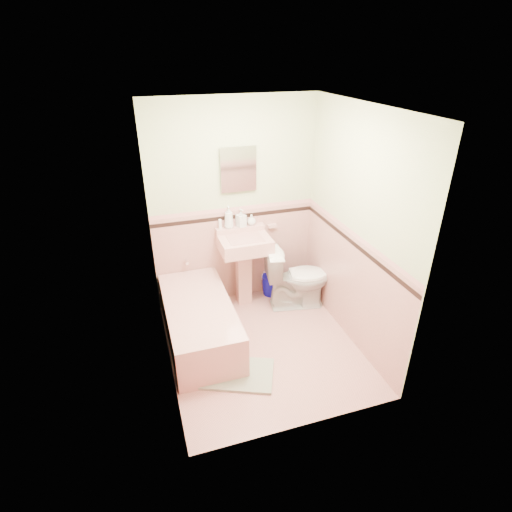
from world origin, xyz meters
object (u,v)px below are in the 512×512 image
object	(u,v)px
bucket	(272,285)
toilet	(298,277)
sink	(245,272)
shoe	(234,364)
soap_bottle_right	(251,220)
soap_bottle_left	(229,217)
soap_bottle_mid	(241,218)
medicine_cabinet	(238,169)
bathtub	(200,323)

from	to	relation	value
bucket	toilet	bearing A→B (deg)	-57.58
sink	shoe	size ratio (longest dim) A/B	6.73
soap_bottle_right	toilet	bearing A→B (deg)	-39.75
soap_bottle_left	soap_bottle_right	xyz separation A→B (m)	(0.28, 0.00, -0.07)
soap_bottle_left	shoe	distance (m)	1.71
soap_bottle_mid	soap_bottle_right	xyz separation A→B (m)	(0.13, 0.00, -0.04)
soap_bottle_right	medicine_cabinet	bearing A→B (deg)	168.21
medicine_cabinet	shoe	xyz separation A→B (m)	(-0.44, -1.31, -1.64)
soap_bottle_mid	soap_bottle_right	world-z (taller)	soap_bottle_mid
medicine_cabinet	toilet	xyz separation A→B (m)	(0.62, -0.42, -1.30)
bucket	shoe	distance (m)	1.49
sink	soap_bottle_mid	world-z (taller)	soap_bottle_mid
sink	bucket	world-z (taller)	sink
sink	soap_bottle_left	world-z (taller)	soap_bottle_left
sink	bucket	size ratio (longest dim) A/B	3.45
soap_bottle_left	shoe	size ratio (longest dim) A/B	1.96
sink	soap_bottle_mid	distance (m)	0.67
soap_bottle_mid	toilet	bearing A→B (deg)	-33.12
soap_bottle_mid	soap_bottle_left	bearing A→B (deg)	180.00
bucket	shoe	size ratio (longest dim) A/B	1.95
medicine_cabinet	soap_bottle_right	size ratio (longest dim) A/B	3.37
soap_bottle_right	bathtub	bearing A→B (deg)	-139.24
soap_bottle_right	shoe	bearing A→B (deg)	-114.49
soap_bottle_left	medicine_cabinet	bearing A→B (deg)	12.26
shoe	soap_bottle_right	bearing A→B (deg)	45.40
bathtub	medicine_cabinet	xyz separation A→B (m)	(0.68, 0.74, 1.47)
bathtub	bucket	world-z (taller)	bathtub
soap_bottle_right	bucket	world-z (taller)	soap_bottle_right
toilet	soap_bottle_mid	bearing A→B (deg)	66.95
sink	soap_bottle_left	bearing A→B (deg)	127.49
medicine_cabinet	soap_bottle_left	bearing A→B (deg)	-167.74
bathtub	sink	bearing A→B (deg)	37.93
soap_bottle_left	toilet	xyz separation A→B (m)	(0.76, -0.39, -0.74)
bathtub	soap_bottle_right	xyz separation A→B (m)	(0.82, 0.71, 0.85)
sink	shoe	xyz separation A→B (m)	(-0.44, -1.10, -0.41)
bathtub	shoe	world-z (taller)	bathtub
sink	soap_bottle_left	size ratio (longest dim) A/B	3.43
medicine_cabinet	bucket	bearing A→B (deg)	-11.86
bathtub	soap_bottle_mid	xyz separation A→B (m)	(0.69, 0.71, 0.89)
soap_bottle_right	bucket	distance (m)	0.97
soap_bottle_right	soap_bottle_left	bearing A→B (deg)	180.00
soap_bottle_right	shoe	world-z (taller)	soap_bottle_right
soap_bottle_left	bucket	bearing A→B (deg)	-5.75
bathtub	sink	distance (m)	0.90
toilet	shoe	bearing A→B (deg)	140.11
soap_bottle_mid	shoe	xyz separation A→B (m)	(-0.45, -1.28, -1.06)
soap_bottle_left	bucket	world-z (taller)	soap_bottle_left
toilet	bucket	distance (m)	0.48
bucket	soap_bottle_right	bearing A→B (deg)	168.10
bathtub	soap_bottle_left	xyz separation A→B (m)	(0.54, 0.71, 0.92)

